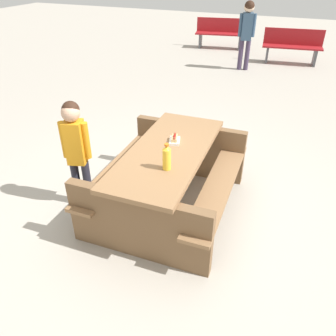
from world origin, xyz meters
name	(u,v)px	position (x,y,z in m)	size (l,w,h in m)	color
ground_plane	(168,206)	(0.00, 0.00, 0.00)	(30.00, 30.00, 0.00)	#ADA599
picnic_table	(168,174)	(0.00, 0.00, 0.44)	(1.85, 1.47, 0.75)	olive
soda_bottle	(167,157)	(-0.34, -0.13, 0.87)	(0.08, 0.08, 0.27)	yellow
hotdog_tray	(174,140)	(0.18, 0.00, 0.78)	(0.20, 0.16, 0.08)	white
child_in_coat	(76,143)	(-0.32, 0.92, 0.80)	(0.23, 0.30, 1.25)	#262633
park_bench_mid	(292,46)	(6.88, -0.63, 0.45)	(0.58, 1.54, 0.85)	maroon
park_bench_far	(221,33)	(7.85, 1.56, 0.45)	(0.66, 1.55, 0.85)	maroon
bystander_adult	(247,27)	(5.79, 0.40, 1.01)	(0.28, 0.38, 1.58)	#3F334C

